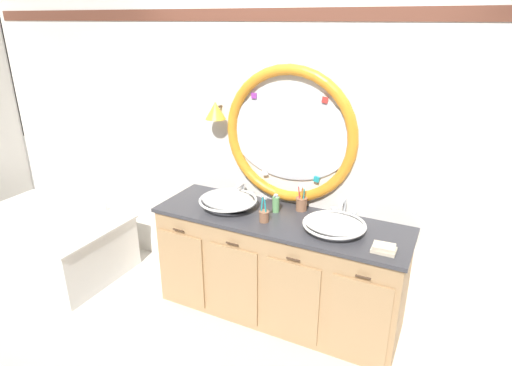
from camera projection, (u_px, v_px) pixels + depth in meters
name	position (u px, v px, depth m)	size (l,w,h in m)	color
ground_plane	(256.00, 326.00, 3.38)	(14.00, 14.00, 0.00)	silver
back_wall_assembly	(288.00, 149.00, 3.39)	(6.40, 0.26, 2.60)	silver
vanity_counter	(278.00, 266.00, 3.40)	(1.97, 0.64, 0.87)	tan
bathtub	(48.00, 237.00, 4.09)	(1.49, 0.90, 0.64)	white
sink_basin_left	(228.00, 200.00, 3.38)	(0.47, 0.47, 0.14)	white
sink_basin_right	(334.00, 224.00, 3.02)	(0.46, 0.46, 0.10)	white
faucet_set_left	(242.00, 192.00, 3.58)	(0.22, 0.15, 0.13)	silver
faucet_set_right	(344.00, 210.00, 3.22)	(0.21, 0.13, 0.16)	silver
toothbrush_holder_left	(264.00, 215.00, 3.16)	(0.08, 0.08, 0.22)	#996647
toothbrush_holder_right	(301.00, 203.00, 3.35)	(0.09, 0.09, 0.22)	#996647
soap_dispenser	(276.00, 204.00, 3.32)	(0.06, 0.06, 0.16)	#6BAD66
folded_hand_towel	(384.00, 249.00, 2.76)	(0.16, 0.12, 0.05)	beige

